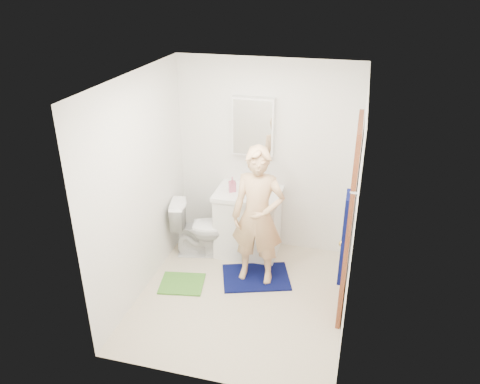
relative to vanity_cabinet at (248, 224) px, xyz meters
The scene contains 22 objects.
floor 1.01m from the vanity_cabinet, 80.69° to the right, with size 2.20×2.40×0.02m, color beige.
ceiling 2.21m from the vanity_cabinet, 80.69° to the right, with size 2.20×2.40×0.02m, color white.
wall_back 0.87m from the vanity_cabinet, 63.05° to the left, with size 2.20×0.02×2.40m, color white.
wall_front 2.28m from the vanity_cabinet, 85.96° to the right, with size 2.20×0.02×2.40m, color white.
wall_left 1.55m from the vanity_cabinet, 136.37° to the right, with size 0.02×2.40×2.40m, color white.
wall_right 1.75m from the vanity_cabinet, 35.99° to the right, with size 0.02×2.40×2.40m, color white.
vanity_cabinet is the anchor object (origin of this frame).
countertop 0.43m from the vanity_cabinet, ahead, with size 0.79×0.59×0.05m, color white.
sink_basin 0.44m from the vanity_cabinet, ahead, with size 0.40×0.40×0.03m, color white.
faucet 0.54m from the vanity_cabinet, 90.00° to the left, with size 0.03×0.03×0.12m, color silver.
medicine_cabinet 1.22m from the vanity_cabinet, 90.00° to the left, with size 0.50×0.12×0.70m, color white.
mirror_panel 1.21m from the vanity_cabinet, 90.00° to the left, with size 0.46×0.01×0.66m, color white.
door 1.57m from the vanity_cabinet, 32.20° to the right, with size 0.05×0.80×2.05m, color brown.
door_knob 1.69m from the vanity_cabinet, 42.72° to the right, with size 0.07×0.07×0.07m, color gold.
towel 2.08m from the vanity_cabinet, 51.53° to the right, with size 0.03×0.24×0.80m, color #070C42.
towel_hook 2.30m from the vanity_cabinet, 50.60° to the right, with size 0.02×0.02×0.06m, color silver.
toilet 0.59m from the vanity_cabinet, 162.11° to the right, with size 0.41×0.71×0.73m, color white.
bath_mat 0.70m from the vanity_cabinet, 66.75° to the right, with size 0.77×0.55×0.02m, color #070C42.
green_rug 1.11m from the vanity_cabinet, 123.08° to the right, with size 0.49×0.41×0.02m, color #4A8E2F.
soap_dispenser 0.58m from the vanity_cabinet, 168.08° to the right, with size 0.08×0.09×0.19m, color #BA5772.
toothbrush_cup 0.52m from the vanity_cabinet, 28.27° to the left, with size 0.13×0.13×0.10m, color #794598.
man 0.73m from the vanity_cabinet, 66.23° to the right, with size 0.59×0.38×1.61m, color tan.
Camera 1 is at (1.04, -4.04, 3.28)m, focal length 35.00 mm.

